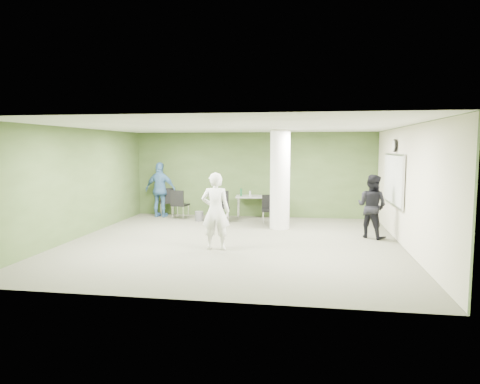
% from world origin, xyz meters
% --- Properties ---
extents(floor, '(8.00, 8.00, 0.00)m').
position_xyz_m(floor, '(0.00, 0.00, 0.00)').
color(floor, '#525241').
rests_on(floor, ground).
extents(ceiling, '(8.00, 8.00, 0.00)m').
position_xyz_m(ceiling, '(0.00, 0.00, 2.80)').
color(ceiling, white).
rests_on(ceiling, wall_back).
extents(wall_back, '(8.00, 2.80, 0.02)m').
position_xyz_m(wall_back, '(0.00, 4.00, 1.40)').
color(wall_back, '#3B5025').
rests_on(wall_back, floor).
extents(wall_left, '(0.02, 8.00, 2.80)m').
position_xyz_m(wall_left, '(-4.00, 0.00, 1.40)').
color(wall_left, '#3B5025').
rests_on(wall_left, floor).
extents(wall_right_cream, '(0.02, 8.00, 2.80)m').
position_xyz_m(wall_right_cream, '(4.00, 0.00, 1.40)').
color(wall_right_cream, beige).
rests_on(wall_right_cream, floor).
extents(column, '(0.56, 0.56, 2.80)m').
position_xyz_m(column, '(1.00, 2.00, 1.40)').
color(column, silver).
rests_on(column, floor).
extents(whiteboard, '(0.05, 2.30, 1.30)m').
position_xyz_m(whiteboard, '(3.92, 1.20, 1.50)').
color(whiteboard, silver).
rests_on(whiteboard, wall_right_cream).
extents(wall_clock, '(0.06, 0.32, 0.32)m').
position_xyz_m(wall_clock, '(3.92, 1.20, 2.35)').
color(wall_clock, black).
rests_on(wall_clock, wall_right_cream).
extents(folding_table, '(1.63, 0.84, 0.99)m').
position_xyz_m(folding_table, '(0.25, 3.54, 0.69)').
color(folding_table, gray).
rests_on(folding_table, floor).
extents(wastebasket, '(0.27, 0.27, 0.31)m').
position_xyz_m(wastebasket, '(-1.58, 2.83, 0.15)').
color(wastebasket, '#4C4C4C').
rests_on(wastebasket, floor).
extents(chair_back_left, '(0.63, 0.63, 0.96)m').
position_xyz_m(chair_back_left, '(-2.87, 3.57, 0.56)').
color(chair_back_left, black).
rests_on(chair_back_left, floor).
extents(chair_back_right, '(0.54, 0.54, 0.95)m').
position_xyz_m(chair_back_right, '(-2.28, 3.01, 0.55)').
color(chair_back_right, black).
rests_on(chair_back_right, floor).
extents(chair_table_left, '(0.57, 0.57, 0.95)m').
position_xyz_m(chair_table_left, '(-0.86, 2.88, 0.55)').
color(chair_table_left, black).
rests_on(chair_table_left, floor).
extents(chair_table_right, '(0.49, 0.49, 0.88)m').
position_xyz_m(chair_table_right, '(0.64, 2.64, 0.51)').
color(chair_table_right, black).
rests_on(chair_table_right, floor).
extents(woman_white, '(0.66, 0.45, 1.75)m').
position_xyz_m(woman_white, '(-0.27, -0.76, 0.88)').
color(woman_white, white).
rests_on(woman_white, floor).
extents(man_black, '(1.00, 0.96, 1.62)m').
position_xyz_m(man_black, '(3.40, 1.09, 0.81)').
color(man_black, black).
rests_on(man_black, floor).
extents(man_blue, '(1.11, 0.55, 1.82)m').
position_xyz_m(man_blue, '(-3.03, 3.40, 0.91)').
color(man_blue, '#3C6795').
rests_on(man_blue, floor).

